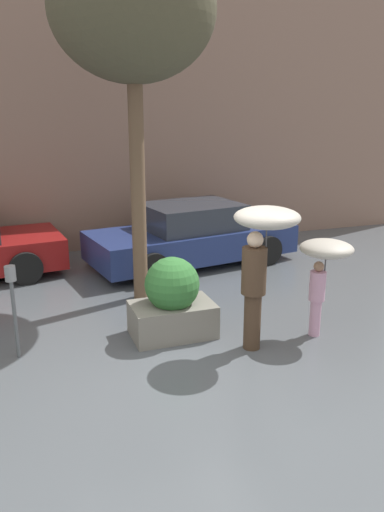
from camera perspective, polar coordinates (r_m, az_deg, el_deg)
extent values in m
plane|color=#51565B|center=(6.35, -2.06, -13.68)|extent=(40.00, 40.00, 0.00)
cube|color=#8C6B5B|center=(11.88, -12.09, 15.02)|extent=(18.00, 0.30, 6.00)
cube|color=gray|center=(7.34, -2.24, -7.25)|extent=(1.19, 0.75, 0.49)
sphere|color=#337033|center=(7.14, -2.29, -3.25)|extent=(0.79, 0.79, 0.79)
cylinder|color=#473323|center=(6.94, 6.90, -7.37)|extent=(0.24, 0.24, 0.81)
cylinder|color=#473323|center=(6.68, 7.11, -1.68)|extent=(0.34, 0.34, 0.64)
sphere|color=beige|center=(6.57, 7.23, 1.88)|extent=(0.22, 0.22, 0.22)
cylinder|color=#4C4C51|center=(6.63, 8.46, 1.48)|extent=(0.02, 0.02, 0.69)
ellipsoid|color=beige|center=(6.55, 8.58, 4.39)|extent=(0.87, 0.87, 0.28)
cylinder|color=#D199B7|center=(7.54, 13.89, -6.85)|extent=(0.16, 0.16, 0.55)
cylinder|color=#D199B7|center=(7.37, 14.14, -3.33)|extent=(0.23, 0.23, 0.43)
sphere|color=#997056|center=(7.28, 14.30, -1.17)|extent=(0.15, 0.15, 0.15)
cylinder|color=#4C4C51|center=(7.33, 14.97, -1.15)|extent=(0.02, 0.02, 0.52)
ellipsoid|color=beige|center=(7.26, 15.12, 0.83)|extent=(0.75, 0.75, 0.24)
cube|color=navy|center=(10.76, -0.03, 1.66)|extent=(4.60, 2.52, 0.59)
cube|color=#2D333D|center=(10.63, -0.03, 4.60)|extent=(2.19, 1.85, 0.53)
cylinder|color=black|center=(9.43, -4.51, -1.47)|extent=(0.66, 0.32, 0.63)
cylinder|color=black|center=(11.05, -8.48, 1.03)|extent=(0.66, 0.32, 0.63)
cylinder|color=black|center=(10.79, 8.63, 0.66)|extent=(0.66, 0.32, 0.63)
cylinder|color=black|center=(12.23, 3.43, 2.65)|extent=(0.66, 0.32, 0.63)
cylinder|color=black|center=(9.97, -18.48, -1.30)|extent=(0.65, 0.29, 0.63)
cylinder|color=black|center=(11.72, -19.76, 1.11)|extent=(0.65, 0.29, 0.63)
cylinder|color=brown|center=(8.40, -6.20, 7.96)|extent=(0.25, 0.25, 3.95)
ellipsoid|color=#4C4733|center=(8.45, -6.81, 26.25)|extent=(2.56, 2.56, 2.18)
cylinder|color=#595B60|center=(6.99, -19.57, -6.86)|extent=(0.05, 0.05, 1.07)
cylinder|color=gray|center=(6.78, -20.07, -1.89)|extent=(0.14, 0.14, 0.20)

